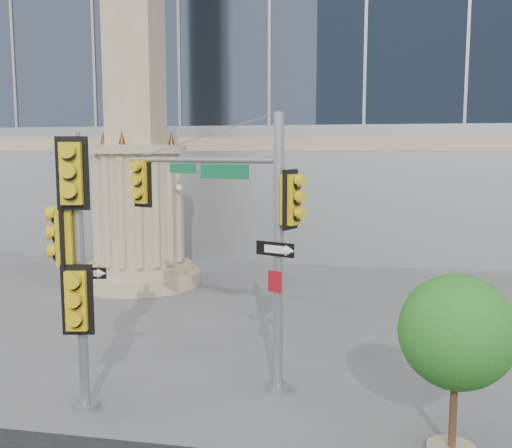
# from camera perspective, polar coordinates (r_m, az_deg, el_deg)

# --- Properties ---
(ground) EXTENTS (120.00, 120.00, 0.00)m
(ground) POSITION_cam_1_polar(r_m,az_deg,el_deg) (11.77, -0.32, -17.11)
(ground) COLOR #545456
(ground) RESTS_ON ground
(monument) EXTENTS (4.40, 4.40, 16.60)m
(monument) POSITION_cam_1_polar(r_m,az_deg,el_deg) (21.14, -11.85, 8.85)
(monument) COLOR tan
(monument) RESTS_ON ground
(main_signal_pole) EXTENTS (4.13, 1.99, 5.62)m
(main_signal_pole) POSITION_cam_1_polar(r_m,az_deg,el_deg) (11.81, -1.97, 0.55)
(main_signal_pole) COLOR slate
(main_signal_pole) RESTS_ON ground
(secondary_signal_pole) EXTENTS (0.95, 0.69, 5.20)m
(secondary_signal_pole) POSITION_cam_1_polar(r_m,az_deg,el_deg) (10.87, -17.70, -2.63)
(secondary_signal_pole) COLOR slate
(secondary_signal_pole) RESTS_ON ground
(street_tree) EXTENTS (1.89, 1.84, 2.94)m
(street_tree) POSITION_cam_1_polar(r_m,az_deg,el_deg) (9.78, 19.62, -10.55)
(street_tree) COLOR tan
(street_tree) RESTS_ON ground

